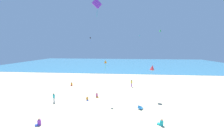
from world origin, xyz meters
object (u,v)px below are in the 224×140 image
Objects in this scene: kite_black at (90,38)px; kite_green at (160,30)px; person_3 at (87,99)px; person_4 at (132,83)px; person_0 at (72,84)px; kite_red at (152,68)px; person_6 at (97,95)px; person_5 at (39,123)px; person_1 at (54,97)px; person_2 at (161,123)px; beach_chair_far_right at (140,108)px; kite_purple at (97,4)px; kite_teal at (140,36)px; kite_orange at (105,62)px.

kite_black is 1.31× the size of kite_green.
person_4 is (7.73, 8.22, 0.69)m from person_3.
person_0 is 0.56× the size of kite_red.
person_4 is 2.03× the size of person_6.
person_6 reaches higher than person_0.
person_5 is (-3.45, -7.29, 0.04)m from person_3.
kite_green is at bearing -93.48° from person_1.
person_3 is at bearing 1.04° from person_2.
kite_red is at bearing 71.48° from person_3.
beach_chair_far_right is at bearing 45.97° from person_3.
kite_green is (8.90, 25.93, 13.79)m from beach_chair_far_right.
kite_purple is (-4.51, -14.55, 11.88)m from person_4.
kite_purple reaches higher than person_3.
kite_black is at bearing -167.38° from kite_teal.
person_5 is 0.47× the size of kite_orange.
person_4 is (12.74, 9.52, 0.07)m from person_1.
person_3 is at bearing -162.81° from person_5.
kite_green reaches higher than kite_red.
person_1 is 35.86m from kite_green.
person_3 is 0.84× the size of person_6.
person_1 reaches higher than person_3.
kite_green reaches higher than kite_purple.
kite_red is (10.63, 1.77, 5.10)m from person_3.
kite_green is at bearing -71.45° from person_2.
kite_purple reaches higher than person_1.
kite_red is at bearing 100.99° from person_4.
person_1 is 15.36m from kite_purple.
person_0 is at bearing -146.08° from kite_green.
person_3 is 11.30m from person_4.
kite_red is (15.62, -20.37, -6.35)m from kite_black.
person_2 is 1.00× the size of person_5.
kite_green reaches higher than person_2.
kite_orange is at bearing -69.93° from kite_black.
kite_green reaches higher than person_6.
person_2 is (1.83, -3.70, 0.05)m from beach_chair_far_right.
person_3 is 25.42m from kite_black.
person_3 is 0.85× the size of person_5.
person_4 is 2.05× the size of person_5.
kite_teal is 6.65m from kite_green.
kite_teal is 0.52× the size of kite_orange.
person_6 is at bearing -8.57° from person_2.
kite_green is at bearing 73.05° from kite_red.
person_1 is 0.98× the size of kite_black.
person_0 is 0.99× the size of person_2.
person_3 is 32.28m from kite_green.
person_5 is at bearing -113.82° from kite_teal.
person_6 reaches higher than person_2.
person_0 is 0.45× the size of kite_purple.
kite_purple is at bearing 165.93° from beach_chair_far_right.
person_2 reaches higher than person_5.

